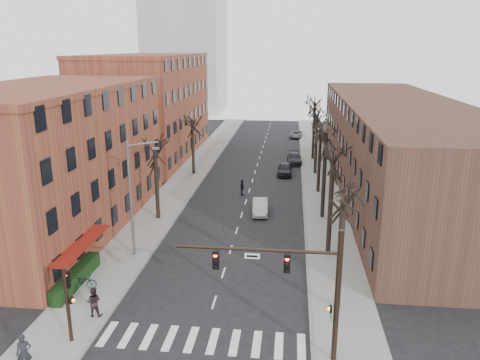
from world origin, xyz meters
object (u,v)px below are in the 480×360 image
(parked_car_near, at_px, (285,169))
(parked_car_mid, at_px, (294,158))
(pedestrian_a, at_px, (24,353))
(bicycle, at_px, (82,281))
(silver_sedan, at_px, (260,207))

(parked_car_near, distance_m, parked_car_mid, 6.29)
(parked_car_mid, distance_m, pedestrian_a, 46.77)
(parked_car_near, relative_size, pedestrian_a, 2.24)
(parked_car_mid, bearing_deg, bicycle, -113.08)
(parked_car_near, bearing_deg, silver_sedan, -97.81)
(silver_sedan, xyz_separation_m, parked_car_near, (2.07, 14.47, 0.07))
(parked_car_near, xyz_separation_m, bicycle, (-12.66, -30.60, -0.11))
(pedestrian_a, relative_size, bicycle, 1.05)
(parked_car_near, height_order, pedestrian_a, pedestrian_a)
(silver_sedan, relative_size, parked_car_mid, 0.86)
(bicycle, bearing_deg, pedestrian_a, -179.46)
(silver_sedan, bearing_deg, parked_car_mid, 77.60)
(pedestrian_a, bearing_deg, parked_car_near, 43.62)
(parked_car_mid, relative_size, bicycle, 2.57)
(pedestrian_a, xyz_separation_m, bicycle, (-0.75, 8.11, -0.49))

